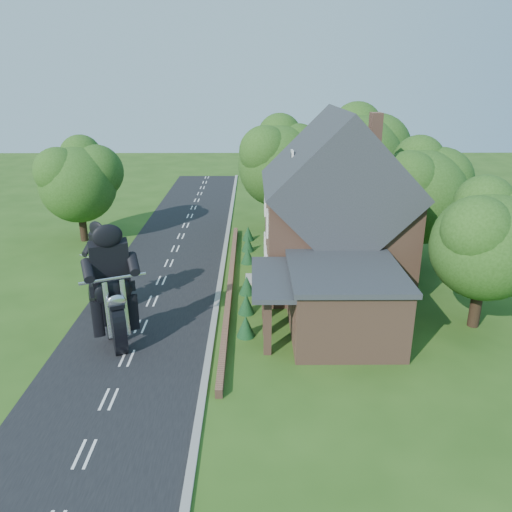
{
  "coord_description": "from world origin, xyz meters",
  "views": [
    {
      "loc": [
        5.64,
        -22.44,
        11.92
      ],
      "look_at": [
        5.82,
        2.7,
        2.8
      ],
      "focal_mm": 35.0,
      "sensor_mm": 36.0,
      "label": 1
    }
  ],
  "objects_px": {
    "garden_wall": "(230,284)",
    "motorcycle_lead": "(117,329)",
    "motorcycle_follow": "(107,296)",
    "house": "(335,212)",
    "annex": "(341,301)"
  },
  "relations": [
    {
      "from": "garden_wall",
      "to": "house",
      "type": "xyz_separation_m",
      "value": [
        6.19,
        1.0,
        4.14
      ]
    },
    {
      "from": "annex",
      "to": "motorcycle_lead",
      "type": "height_order",
      "value": "annex"
    },
    {
      "from": "garden_wall",
      "to": "motorcycle_lead",
      "type": "xyz_separation_m",
      "value": [
        -4.95,
        -6.93,
        0.7
      ]
    },
    {
      "from": "motorcycle_lead",
      "to": "motorcycle_follow",
      "type": "bearing_deg",
      "value": -93.17
    },
    {
      "from": "garden_wall",
      "to": "motorcycle_lead",
      "type": "relative_size",
      "value": 11.43
    },
    {
      "from": "house",
      "to": "motorcycle_lead",
      "type": "height_order",
      "value": "house"
    },
    {
      "from": "motorcycle_lead",
      "to": "motorcycle_follow",
      "type": "height_order",
      "value": "motorcycle_lead"
    },
    {
      "from": "house",
      "to": "motorcycle_lead",
      "type": "distance_m",
      "value": 14.1
    },
    {
      "from": "annex",
      "to": "motorcycle_follow",
      "type": "relative_size",
      "value": 4.42
    },
    {
      "from": "garden_wall",
      "to": "motorcycle_lead",
      "type": "distance_m",
      "value": 8.54
    },
    {
      "from": "garden_wall",
      "to": "motorcycle_follow",
      "type": "distance_m",
      "value": 7.15
    },
    {
      "from": "garden_wall",
      "to": "motorcycle_lead",
      "type": "height_order",
      "value": "motorcycle_lead"
    },
    {
      "from": "house",
      "to": "annex",
      "type": "xyz_separation_m",
      "value": [
        -0.62,
        -6.8,
        -2.58
      ]
    },
    {
      "from": "annex",
      "to": "garden_wall",
      "type": "bearing_deg",
      "value": 133.84
    },
    {
      "from": "garden_wall",
      "to": "annex",
      "type": "bearing_deg",
      "value": -46.16
    }
  ]
}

